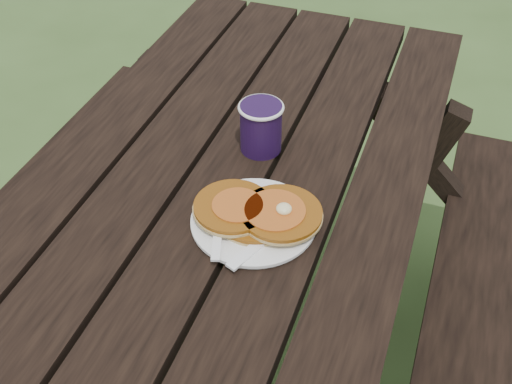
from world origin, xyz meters
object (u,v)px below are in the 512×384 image
(pancake_stack, at_px, (258,212))
(coffee_cup, at_px, (261,125))
(plate, at_px, (254,222))
(picnic_table, at_px, (206,352))

(pancake_stack, distance_m, coffee_cup, 0.22)
(plate, distance_m, coffee_cup, 0.23)
(plate, height_order, pancake_stack, pancake_stack)
(picnic_table, distance_m, pancake_stack, 0.42)
(plate, height_order, coffee_cup, coffee_cup)
(pancake_stack, relative_size, coffee_cup, 2.19)
(coffee_cup, bearing_deg, pancake_stack, -71.84)
(plate, bearing_deg, picnic_table, -154.65)
(picnic_table, distance_m, coffee_cup, 0.51)
(plate, xyz_separation_m, pancake_stack, (0.01, 0.01, 0.02))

